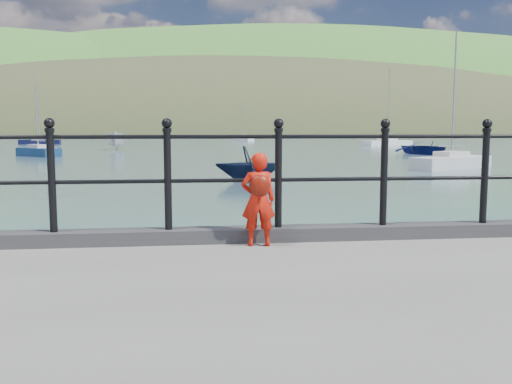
{
  "coord_description": "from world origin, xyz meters",
  "views": [
    {
      "loc": [
        -0.34,
        -5.99,
        2.23
      ],
      "look_at": [
        0.35,
        -0.2,
        1.55
      ],
      "focal_mm": 38.0,
      "sensor_mm": 36.0,
      "label": 1
    }
  ],
  "objects": [
    {
      "name": "ground",
      "position": [
        0.0,
        0.0,
        0.0
      ],
      "size": [
        600.0,
        600.0,
        0.0
      ],
      "primitive_type": "plane",
      "color": "#2D4251",
      "rests_on": "ground"
    },
    {
      "name": "kerb",
      "position": [
        0.0,
        -0.15,
        1.07
      ],
      "size": [
        60.0,
        0.3,
        0.15
      ],
      "primitive_type": "cube",
      "color": "#28282B",
      "rests_on": "quay"
    },
    {
      "name": "railing",
      "position": [
        0.0,
        -0.15,
        1.82
      ],
      "size": [
        18.11,
        0.11,
        1.2
      ],
      "color": "black",
      "rests_on": "kerb"
    },
    {
      "name": "far_shore",
      "position": [
        38.34,
        239.41,
        -22.57
      ],
      "size": [
        830.0,
        200.0,
        156.0
      ],
      "color": "#333A21",
      "rests_on": "ground"
    },
    {
      "name": "child",
      "position": [
        0.35,
        -0.41,
        1.5
      ],
      "size": [
        0.36,
        0.3,
        0.99
      ],
      "rotation": [
        0.0,
        0.0,
        3.13
      ],
      "color": "red",
      "rests_on": "quay"
    },
    {
      "name": "launch_blue",
      "position": [
        20.66,
        40.92,
        0.58
      ],
      "size": [
        5.1,
        6.3,
        1.15
      ],
      "primitive_type": "imported",
      "rotation": [
        0.0,
        0.0,
        0.22
      ],
      "color": "navy",
      "rests_on": "ground"
    },
    {
      "name": "launch_white",
      "position": [
        -8.64,
        55.46,
        0.99
      ],
      "size": [
        2.25,
        5.23,
        1.98
      ],
      "primitive_type": "imported",
      "rotation": [
        0.0,
        0.0,
        0.06
      ],
      "color": "silver",
      "rests_on": "ground"
    },
    {
      "name": "launch_navy",
      "position": [
        2.09,
        17.26,
        0.76
      ],
      "size": [
        3.06,
        2.7,
        1.52
      ],
      "primitive_type": "imported",
      "rotation": [
        0.0,
        0.0,
        1.65
      ],
      "color": "black",
      "rests_on": "ground"
    },
    {
      "name": "sailboat_far",
      "position": [
        26.59,
        66.73,
        0.34
      ],
      "size": [
        7.81,
        4.88,
        10.69
      ],
      "rotation": [
        0.0,
        0.0,
        0.4
      ],
      "color": "white",
      "rests_on": "ground"
    },
    {
      "name": "sailboat_deep",
      "position": [
        9.33,
        97.56,
        0.34
      ],
      "size": [
        4.02,
        5.18,
        7.76
      ],
      "rotation": [
        0.0,
        0.0,
        -1.01
      ],
      "color": "white",
      "rests_on": "ground"
    },
    {
      "name": "sailboat_port",
      "position": [
        -13.03,
        40.81,
        0.34
      ],
      "size": [
        4.37,
        4.43,
        7.03
      ],
      "rotation": [
        0.0,
        0.0,
        -0.8
      ],
      "color": "navy",
      "rests_on": "ground"
    },
    {
      "name": "sailboat_near",
      "position": [
        14.28,
        23.21,
        0.34
      ],
      "size": [
        5.67,
        4.12,
        7.83
      ],
      "rotation": [
        0.0,
        0.0,
        0.51
      ],
      "color": "silver",
      "rests_on": "ground"
    },
    {
      "name": "sailboat_left",
      "position": [
        -23.15,
        79.22,
        0.34
      ],
      "size": [
        5.9,
        2.07,
        8.31
      ],
      "rotation": [
        0.0,
        0.0,
        0.05
      ],
      "color": "black",
      "rests_on": "ground"
    }
  ]
}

